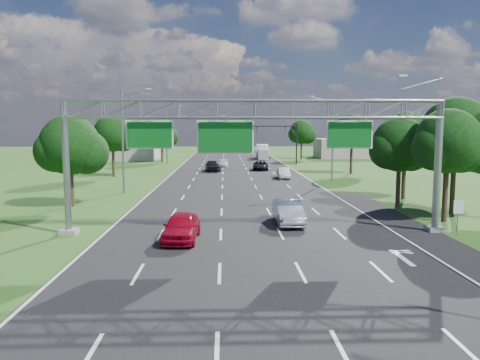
{
  "coord_description": "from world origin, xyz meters",
  "views": [
    {
      "loc": [
        -1.56,
        -16.09,
        6.45
      ],
      "look_at": [
        -0.61,
        12.49,
        3.2
      ],
      "focal_mm": 35.0,
      "sensor_mm": 36.0,
      "label": 1
    }
  ],
  "objects_px": {
    "traffic_signal": "(277,134)",
    "box_truck": "(263,152)",
    "red_coupe": "(181,227)",
    "silver_sedan": "(288,212)",
    "regulatory_sign": "(458,210)",
    "sign_gantry": "(256,120)"
  },
  "relations": [
    {
      "from": "traffic_signal",
      "to": "red_coupe",
      "type": "relative_size",
      "value": 2.62
    },
    {
      "from": "silver_sedan",
      "to": "box_truck",
      "type": "height_order",
      "value": "box_truck"
    },
    {
      "from": "red_coupe",
      "to": "silver_sedan",
      "type": "height_order",
      "value": "silver_sedan"
    },
    {
      "from": "traffic_signal",
      "to": "silver_sedan",
      "type": "relative_size",
      "value": 2.51
    },
    {
      "from": "red_coupe",
      "to": "box_truck",
      "type": "height_order",
      "value": "box_truck"
    },
    {
      "from": "red_coupe",
      "to": "box_truck",
      "type": "relative_size",
      "value": 0.6
    },
    {
      "from": "sign_gantry",
      "to": "silver_sedan",
      "type": "relative_size",
      "value": 4.84
    },
    {
      "from": "red_coupe",
      "to": "silver_sedan",
      "type": "bearing_deg",
      "value": 36.08
    },
    {
      "from": "red_coupe",
      "to": "silver_sedan",
      "type": "xyz_separation_m",
      "value": [
        6.72,
        4.39,
        0.01
      ]
    },
    {
      "from": "red_coupe",
      "to": "silver_sedan",
      "type": "relative_size",
      "value": 0.96
    },
    {
      "from": "regulatory_sign",
      "to": "silver_sedan",
      "type": "distance_m",
      "value": 10.37
    },
    {
      "from": "regulatory_sign",
      "to": "traffic_signal",
      "type": "bearing_deg",
      "value": 95.2
    },
    {
      "from": "sign_gantry",
      "to": "regulatory_sign",
      "type": "bearing_deg",
      "value": -4.83
    },
    {
      "from": "silver_sedan",
      "to": "regulatory_sign",
      "type": "bearing_deg",
      "value": -20.78
    },
    {
      "from": "sign_gantry",
      "to": "traffic_signal",
      "type": "height_order",
      "value": "sign_gantry"
    },
    {
      "from": "traffic_signal",
      "to": "box_truck",
      "type": "xyz_separation_m",
      "value": [
        -1.18,
        14.65,
        -3.79
      ]
    },
    {
      "from": "traffic_signal",
      "to": "red_coupe",
      "type": "bearing_deg",
      "value": -101.85
    },
    {
      "from": "red_coupe",
      "to": "box_truck",
      "type": "bearing_deg",
      "value": 84.46
    },
    {
      "from": "traffic_signal",
      "to": "silver_sedan",
      "type": "distance_m",
      "value": 50.87
    },
    {
      "from": "regulatory_sign",
      "to": "traffic_signal",
      "type": "xyz_separation_m",
      "value": [
        -4.92,
        54.02,
        3.66
      ]
    },
    {
      "from": "traffic_signal",
      "to": "box_truck",
      "type": "distance_m",
      "value": 15.18
    },
    {
      "from": "regulatory_sign",
      "to": "red_coupe",
      "type": "distance_m",
      "value": 16.46
    }
  ]
}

